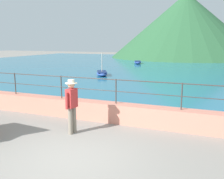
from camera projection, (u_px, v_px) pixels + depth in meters
ground_plane at (71, 159)px, 6.32m from camera, size 120.00×120.00×0.00m
promenade_wall at (116, 113)px, 9.18m from camera, size 20.00×0.56×0.70m
railing at (116, 86)px, 8.99m from camera, size 18.44×0.04×0.90m
lake_water at (183, 66)px, 29.89m from camera, size 64.00×44.32×0.06m
hill_main at (185, 26)px, 45.55m from camera, size 26.87×26.87×11.46m
person_walking at (72, 104)px, 7.92m from camera, size 0.38×0.57×1.75m
boat_0 at (138, 62)px, 32.76m from camera, size 1.54×2.46×0.36m
boat_1 at (102, 73)px, 21.38m from camera, size 1.83×2.46×1.92m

